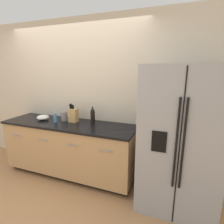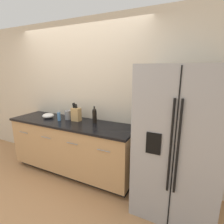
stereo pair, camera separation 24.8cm
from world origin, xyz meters
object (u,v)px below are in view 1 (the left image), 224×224
at_px(knife_block, 73,115).
at_px(steel_canister, 64,116).
at_px(mixing_bowl, 43,117).
at_px(refrigerator, 179,139).
at_px(soap_dispenser, 55,118).
at_px(wine_bottle, 93,116).

bearing_deg(knife_block, steel_canister, 177.72).
xyz_separation_m(knife_block, mixing_bowl, (-0.56, -0.09, -0.07)).
bearing_deg(refrigerator, steel_canister, 174.75).
height_order(steel_canister, mixing_bowl, steel_canister).
distance_m(refrigerator, steel_canister, 1.85).
relative_size(refrigerator, steel_canister, 10.79).
bearing_deg(mixing_bowl, steel_canister, 14.01).
distance_m(steel_canister, mixing_bowl, 0.39).
bearing_deg(soap_dispenser, knife_block, 23.86).
distance_m(refrigerator, wine_bottle, 1.34).
bearing_deg(refrigerator, soap_dispenser, 178.77).
height_order(wine_bottle, steel_canister, wine_bottle).
xyz_separation_m(knife_block, soap_dispenser, (-0.27, -0.12, -0.04)).
bearing_deg(refrigerator, mixing_bowl, 178.03).
relative_size(wine_bottle, steel_canister, 1.61).
xyz_separation_m(refrigerator, wine_bottle, (-1.32, 0.20, 0.13)).
height_order(knife_block, wine_bottle, knife_block).
xyz_separation_m(knife_block, wine_bottle, (0.34, 0.04, 0.01)).
relative_size(refrigerator, knife_block, 5.96).
distance_m(refrigerator, mixing_bowl, 2.22).
xyz_separation_m(soap_dispenser, steel_canister, (0.09, 0.13, 0.00)).
relative_size(knife_block, wine_bottle, 1.13).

